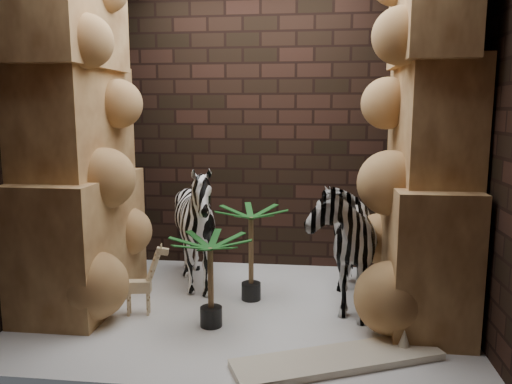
# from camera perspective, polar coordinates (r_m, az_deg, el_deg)

# --- Properties ---
(floor) EXTENTS (3.50, 3.50, 0.00)m
(floor) POSITION_cam_1_polar(r_m,az_deg,el_deg) (4.33, -1.40, -13.08)
(floor) COLOR white
(floor) RESTS_ON ground
(wall_back) EXTENTS (3.50, 0.00, 3.50)m
(wall_back) POSITION_cam_1_polar(r_m,az_deg,el_deg) (5.24, 0.49, 7.69)
(wall_back) COLOR black
(wall_back) RESTS_ON ground
(wall_front) EXTENTS (3.50, 0.00, 3.50)m
(wall_front) POSITION_cam_1_polar(r_m,az_deg,el_deg) (2.78, -5.22, 6.19)
(wall_front) COLOR black
(wall_front) RESTS_ON ground
(wall_left) EXTENTS (0.00, 3.00, 3.00)m
(wall_left) POSITION_cam_1_polar(r_m,az_deg,el_deg) (4.60, -23.79, 6.67)
(wall_left) COLOR black
(wall_left) RESTS_ON ground
(wall_right) EXTENTS (0.00, 3.00, 3.00)m
(wall_right) POSITION_cam_1_polar(r_m,az_deg,el_deg) (4.13, 23.45, 6.48)
(wall_right) COLOR black
(wall_right) RESTS_ON ground
(rock_pillar_left) EXTENTS (0.68, 1.30, 3.00)m
(rock_pillar_left) POSITION_cam_1_polar(r_m,az_deg,el_deg) (4.43, -19.85, 6.84)
(rock_pillar_left) COLOR tan
(rock_pillar_left) RESTS_ON floor
(rock_pillar_right) EXTENTS (0.58, 1.25, 3.00)m
(rock_pillar_right) POSITION_cam_1_polar(r_m,az_deg,el_deg) (4.05, 18.94, 6.71)
(rock_pillar_right) COLOR tan
(rock_pillar_right) RESTS_ON floor
(zebra_right) EXTENTS (0.63, 1.13, 1.32)m
(zebra_right) POSITION_cam_1_polar(r_m,az_deg,el_deg) (4.29, 9.48, -4.14)
(zebra_right) COLOR white
(zebra_right) RESTS_ON floor
(zebra_left) EXTENTS (1.34, 1.47, 1.08)m
(zebra_left) POSITION_cam_1_polar(r_m,az_deg,el_deg) (4.62, -6.77, -4.61)
(zebra_left) COLOR white
(zebra_left) RESTS_ON floor
(giraffe_toy) EXTENTS (0.32, 0.15, 0.61)m
(giraffe_toy) POSITION_cam_1_polar(r_m,az_deg,el_deg) (4.22, -13.27, -9.55)
(giraffe_toy) COLOR beige
(giraffe_toy) RESTS_ON floor
(palm_front) EXTENTS (0.36, 0.36, 0.84)m
(palm_front) POSITION_cam_1_polar(r_m,az_deg,el_deg) (4.39, -0.57, -6.97)
(palm_front) COLOR #154711
(palm_front) RESTS_ON floor
(palm_back) EXTENTS (0.36, 0.36, 0.72)m
(palm_back) POSITION_cam_1_polar(r_m,az_deg,el_deg) (3.90, -5.17, -10.03)
(palm_back) COLOR #154711
(palm_back) RESTS_ON floor
(surfboard) EXTENTS (1.43, 0.88, 0.05)m
(surfboard) POSITION_cam_1_polar(r_m,az_deg,el_deg) (3.52, 9.30, -18.25)
(surfboard) COLOR beige
(surfboard) RESTS_ON floor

